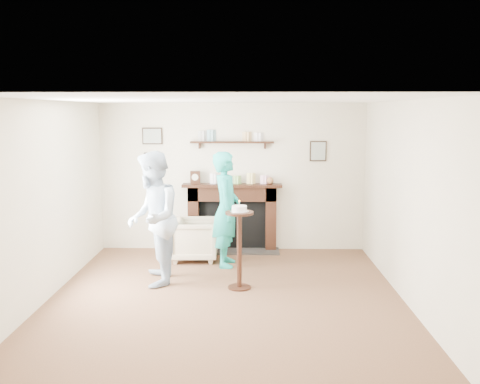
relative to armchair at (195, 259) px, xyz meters
name	(u,v)px	position (x,y,z in m)	size (l,w,h in m)	color
ground	(226,298)	(0.58, -1.79, 0.00)	(5.00, 5.00, 0.00)	brown
room_shell	(228,166)	(0.58, -1.10, 1.62)	(4.54, 5.02, 2.52)	#ECE3C8
armchair	(195,259)	(0.00, 0.00, 0.00)	(0.71, 0.73, 0.66)	tan
man	(154,284)	(-0.44, -1.23, 0.00)	(0.89, 0.69, 1.83)	#B0BFDC
woman	(227,265)	(0.52, -0.30, 0.00)	(0.64, 0.42, 1.76)	teal
pedestal_table	(239,235)	(0.74, -1.40, 0.74)	(0.38, 0.38, 1.20)	black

